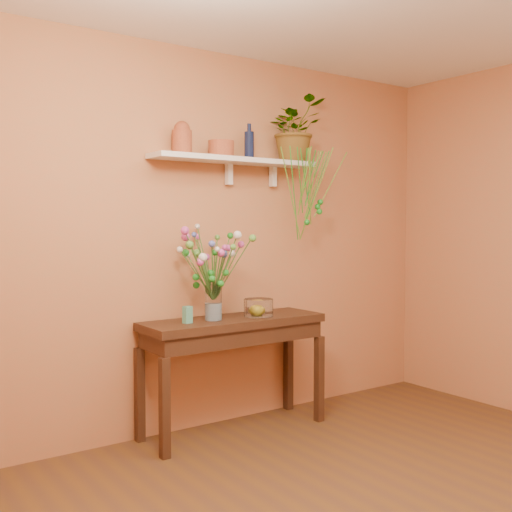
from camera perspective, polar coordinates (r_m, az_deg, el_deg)
name	(u,v)px	position (r m, az deg, el deg)	size (l,w,h in m)	color
room	(446,249)	(3.03, 17.14, 0.63)	(4.04, 4.04, 2.70)	#563618
sideboard	(234,334)	(4.39, -2.07, -7.24)	(1.33, 0.43, 0.81)	#3D2216
wall_shelf	(237,161)	(4.48, -1.78, 8.73)	(1.30, 0.24, 0.19)	white
terracotta_jug	(182,138)	(4.29, -6.84, 10.72)	(0.16, 0.16, 0.22)	#A24E2A
terracotta_pot	(221,149)	(4.40, -3.23, 9.85)	(0.18, 0.18, 0.11)	#A24E2A
blue_bottle	(249,145)	(4.57, -0.64, 10.22)	(0.07, 0.07, 0.26)	#0E1737
spider_plant	(294,130)	(4.82, 3.55, 11.51)	(0.44, 0.38, 0.49)	#208222
plant_fronds	(312,195)	(4.68, 5.17, 5.62)	(0.63, 0.33, 0.67)	#208222
glass_vase	(213,305)	(4.26, -3.95, -4.54)	(0.12, 0.12, 0.24)	white
bouquet	(210,254)	(4.21, -4.28, 0.19)	(0.50, 0.58, 0.52)	#386B28
glass_bowl	(259,308)	(4.43, 0.24, -4.85)	(0.21, 0.21, 0.13)	white
lemon	(257,310)	(4.42, 0.13, -5.01)	(0.08, 0.08, 0.08)	yellow
carton	(187,315)	(4.15, -6.34, -5.41)	(0.06, 0.04, 0.11)	teal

